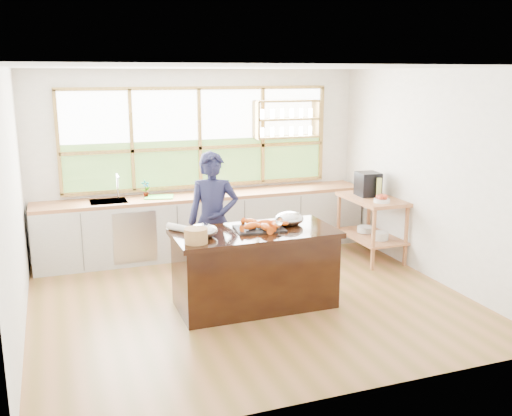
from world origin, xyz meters
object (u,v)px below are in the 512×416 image
island (255,268)px  espresso_machine (368,184)px  wicker_basket (196,236)px  cook (213,221)px

island → espresso_machine: (2.19, 1.23, 0.62)m
island → wicker_basket: 0.94m
wicker_basket → island: bearing=18.0°
cook → espresso_machine: size_ratio=5.01×
island → cook: size_ratio=1.08×
island → wicker_basket: wicker_basket is taller
espresso_machine → wicker_basket: size_ratio=1.39×
island → cook: cook is taller
island → cook: bearing=111.3°
island → wicker_basket: size_ratio=7.49×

